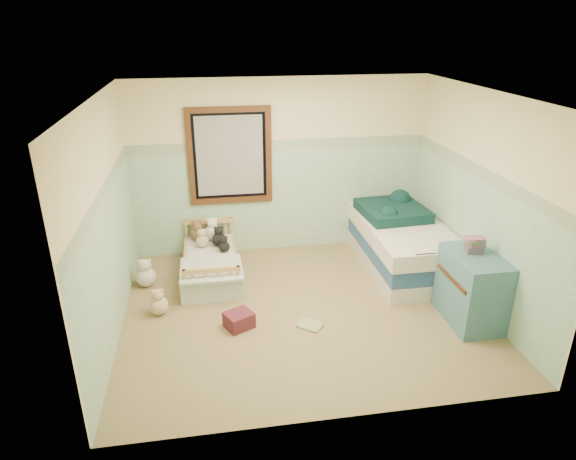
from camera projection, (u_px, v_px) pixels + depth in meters
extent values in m
cube|color=olive|center=(303.00, 310.00, 6.03)|extent=(4.20, 3.60, 0.02)
cube|color=white|center=(305.00, 94.00, 5.05)|extent=(4.20, 3.60, 0.02)
cube|color=beige|center=(280.00, 167.00, 7.18)|extent=(4.20, 0.04, 2.50)
cube|color=beige|center=(348.00, 293.00, 3.91)|extent=(4.20, 0.04, 2.50)
cube|color=beige|center=(105.00, 223.00, 5.23)|extent=(0.04, 3.60, 2.50)
cube|color=beige|center=(481.00, 201.00, 5.86)|extent=(0.04, 3.60, 2.50)
cube|color=#86AF8F|center=(280.00, 201.00, 7.36)|extent=(4.20, 0.01, 1.50)
cube|color=#497050|center=(280.00, 145.00, 7.04)|extent=(4.20, 0.01, 0.15)
cube|color=#34190F|center=(230.00, 156.00, 6.96)|extent=(1.16, 0.06, 1.36)
cube|color=#B1B1AD|center=(230.00, 156.00, 6.97)|extent=(0.92, 0.01, 1.12)
cube|color=#C29247|center=(211.00, 269.00, 6.79)|extent=(0.71, 1.42, 0.18)
cube|color=silver|center=(211.00, 259.00, 6.73)|extent=(0.65, 1.35, 0.12)
cube|color=#88B4DA|center=(211.00, 269.00, 6.30)|extent=(0.77, 0.71, 0.03)
sphere|color=brown|center=(199.00, 235.00, 7.11)|extent=(0.18, 0.18, 0.18)
sphere|color=white|center=(213.00, 232.00, 7.13)|extent=(0.22, 0.22, 0.22)
sphere|color=#D7B58C|center=(202.00, 241.00, 6.91)|extent=(0.18, 0.18, 0.18)
sphere|color=black|center=(219.00, 239.00, 6.94)|extent=(0.19, 0.19, 0.19)
sphere|color=silver|center=(146.00, 277.00, 6.51)|extent=(0.26, 0.26, 0.26)
sphere|color=#D7B58C|center=(159.00, 306.00, 5.89)|extent=(0.22, 0.22, 0.22)
cube|color=silver|center=(400.00, 259.00, 7.02)|extent=(0.99, 1.97, 0.22)
cube|color=navy|center=(401.00, 245.00, 6.93)|extent=(0.99, 1.97, 0.22)
cube|color=white|center=(403.00, 230.00, 6.85)|extent=(1.02, 2.01, 0.22)
cube|color=#0B3231|center=(392.00, 211.00, 7.04)|extent=(0.90, 0.94, 0.14)
cube|color=teal|center=(472.00, 288.00, 5.66)|extent=(0.51, 0.82, 0.82)
cube|color=brown|center=(475.00, 245.00, 5.54)|extent=(0.20, 0.16, 0.18)
cube|color=maroon|center=(239.00, 320.00, 5.65)|extent=(0.37, 0.36, 0.18)
cube|color=gold|center=(310.00, 325.00, 5.69)|extent=(0.33, 0.33, 0.02)
sphere|color=black|center=(224.00, 247.00, 6.78)|extent=(0.15, 0.15, 0.15)
sphere|color=brown|center=(197.00, 233.00, 7.14)|extent=(0.20, 0.20, 0.20)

